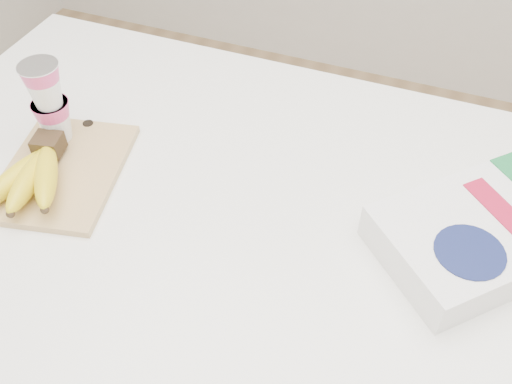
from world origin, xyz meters
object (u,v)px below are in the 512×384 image
at_px(cereal_box, 479,235).
at_px(table, 242,363).
at_px(cutting_board, 63,171).
at_px(yogurt_stack, 48,100).
at_px(bananas, 32,174).

bearing_deg(cereal_box, table, -124.57).
xyz_separation_m(cutting_board, cereal_box, (0.69, 0.09, 0.03)).
bearing_deg(table, cereal_box, 11.05).
bearing_deg(table, cutting_board, -176.90).
height_order(yogurt_stack, cereal_box, yogurt_stack).
distance_m(cutting_board, cereal_box, 0.70).
xyz_separation_m(bananas, yogurt_stack, (-0.03, 0.12, 0.06)).
distance_m(table, cereal_box, 0.66).
distance_m(cutting_board, yogurt_stack, 0.13).
bearing_deg(table, yogurt_stack, 172.33).
distance_m(cutting_board, bananas, 0.06).
distance_m(table, yogurt_stack, 0.71).
height_order(table, bananas, bananas).
distance_m(bananas, yogurt_stack, 0.14).
bearing_deg(bananas, cereal_box, 11.07).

